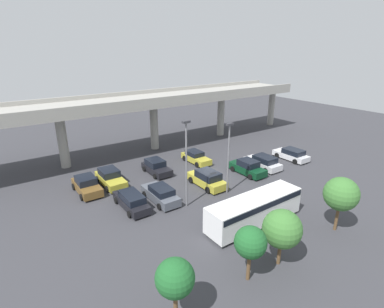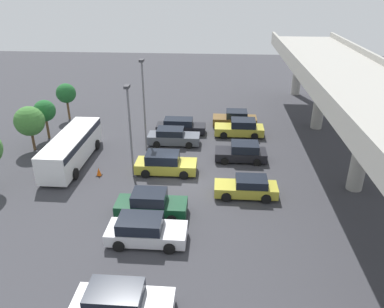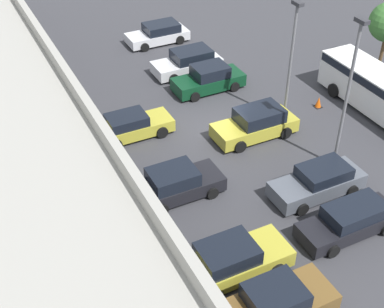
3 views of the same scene
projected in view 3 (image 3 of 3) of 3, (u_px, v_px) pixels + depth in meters
ground_plane at (219, 129)px, 31.23m from camera, size 106.96×106.96×0.00m
parked_car_0 at (277, 304)px, 20.27m from camera, size 2.18×4.54×1.67m
parked_car_1 at (350, 220)px, 24.02m from camera, size 1.97×4.88×1.51m
parked_car_2 at (318, 182)px, 26.19m from camera, size 2.06×4.81×1.56m
parked_car_3 at (177, 183)px, 26.08m from camera, size 2.16×4.35×1.59m
parked_car_4 at (256, 124)px, 30.23m from camera, size 2.19×4.84×1.72m
parked_car_5 at (132, 126)px, 30.25m from camera, size 1.99×4.46×1.46m
parked_car_6 at (209, 79)px, 34.54m from camera, size 2.12×4.65×1.70m
parked_car_7 at (188, 62)px, 36.49m from camera, size 2.24×4.70×1.61m
parked_car_8 at (159, 34)px, 40.41m from camera, size 2.19×4.66×1.48m
parked_car_9 at (233, 260)px, 22.02m from camera, size 2.18×4.79×1.67m
shuttle_bus at (382, 92)px, 31.81m from camera, size 9.03×2.63×2.46m
lamp_post_near_aisle at (292, 54)px, 29.50m from camera, size 0.70×0.35×7.29m
lamp_post_mid_lot at (349, 86)px, 25.67m from camera, size 0.70×0.35×8.17m
traffic_cone at (318, 103)px, 33.02m from camera, size 0.44×0.44×0.70m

